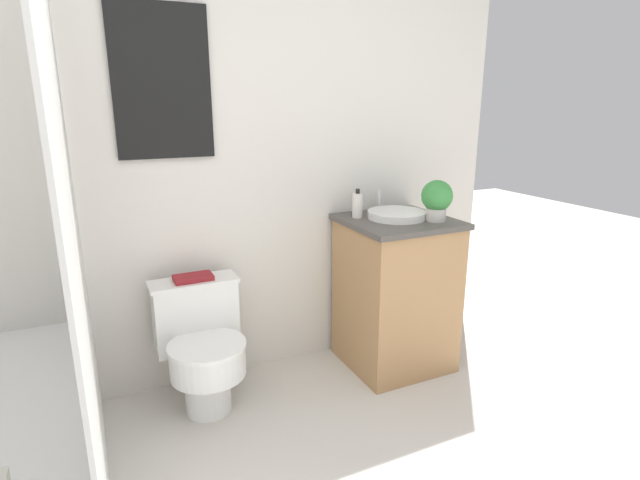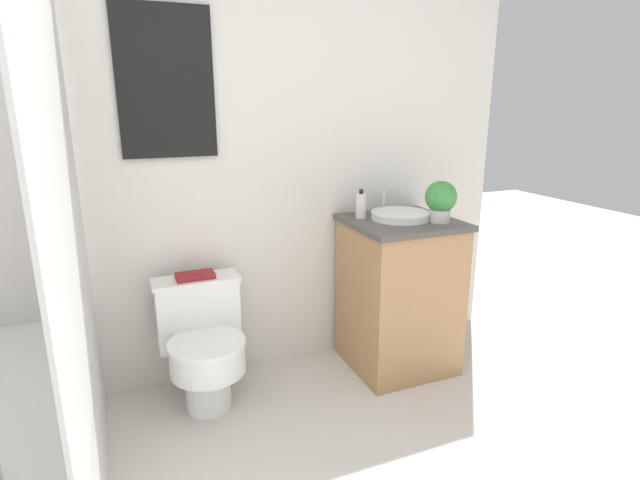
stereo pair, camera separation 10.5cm
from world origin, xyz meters
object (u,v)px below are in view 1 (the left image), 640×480
at_px(potted_plant, 437,199).
at_px(toilet, 202,344).
at_px(sink, 396,214).
at_px(soap_bottle, 357,205).
at_px(book_on_tank, 193,278).

bearing_deg(potted_plant, toilet, 172.44).
bearing_deg(potted_plant, sink, 137.17).
height_order(soap_bottle, book_on_tank, soap_bottle).
xyz_separation_m(toilet, potted_plant, (1.26, -0.17, 0.66)).
xyz_separation_m(sink, potted_plant, (0.16, -0.14, 0.10)).
relative_size(soap_bottle, potted_plant, 0.73).
bearing_deg(sink, toilet, 178.84).
distance_m(soap_bottle, potted_plant, 0.43).
relative_size(soap_bottle, book_on_tank, 0.85).
height_order(soap_bottle, potted_plant, potted_plant).
bearing_deg(potted_plant, book_on_tank, 167.19).
relative_size(toilet, potted_plant, 2.86).
xyz_separation_m(toilet, sink, (1.10, -0.02, 0.56)).
height_order(sink, soap_bottle, soap_bottle).
bearing_deg(book_on_tank, sink, -7.31).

